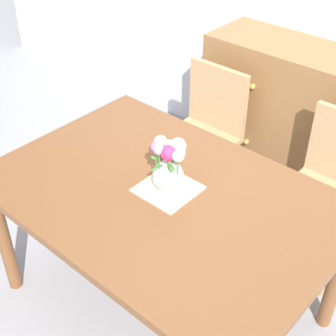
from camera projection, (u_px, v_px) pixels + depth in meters
ground_plane at (164, 302)px, 2.61m from camera, size 12.00×12.00×0.00m
dining_table at (163, 207)px, 2.21m from camera, size 1.56×1.07×0.76m
chair_left at (206, 128)px, 3.06m from camera, size 0.42×0.42×0.90m
chair_right at (332, 184)px, 2.60m from camera, size 0.42×0.42×0.90m
dresser at (308, 128)px, 3.09m from camera, size 1.40×0.47×1.00m
placemat at (168, 189)px, 2.17m from camera, size 0.25×0.25×0.01m
flower_vase at (169, 165)px, 2.10m from camera, size 0.21×0.23×0.25m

